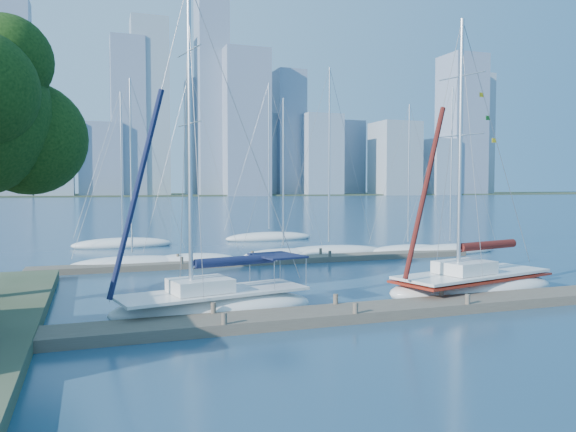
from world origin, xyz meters
name	(u,v)px	position (x,y,z in m)	size (l,w,h in m)	color
ground	(345,319)	(0.00, 0.00, 0.00)	(700.00, 700.00, 0.00)	#18364F
near_dock	(345,314)	(0.00, 0.00, 0.20)	(26.00, 2.00, 0.40)	brown
far_dock	(270,261)	(2.00, 16.00, 0.18)	(30.00, 1.80, 0.36)	brown
far_shore	(108,196)	(0.00, 320.00, 0.00)	(800.00, 100.00, 1.50)	#38472D
sailboat_navy	(214,288)	(-4.69, 2.32, 1.08)	(8.55, 4.31, 13.51)	silver
sailboat_maroon	(473,274)	(7.82, 2.45, 1.00)	(9.33, 4.92, 13.38)	silver
bg_boat_0	(132,263)	(-6.82, 17.23, 0.24)	(7.95, 4.85, 12.26)	silver
bg_boat_1	(192,260)	(-3.03, 17.29, 0.27)	(6.42, 2.87, 13.05)	silver
bg_boat_2	(283,255)	(3.73, 18.29, 0.25)	(6.11, 2.20, 11.72)	silver
bg_boat_3	(329,252)	(7.32, 18.35, 0.27)	(9.26, 5.17, 14.19)	silver
bg_boat_4	(408,250)	(13.73, 17.86, 0.24)	(6.79, 2.02, 11.72)	silver
bg_boat_5	(450,250)	(16.92, 16.97, 0.25)	(8.02, 2.94, 13.07)	silver
bg_boat_6	(123,244)	(-6.76, 29.80, 0.27)	(8.60, 5.14, 13.47)	silver
bg_boat_7	(269,237)	(6.86, 31.66, 0.29)	(8.87, 4.20, 15.32)	silver
skyline	(160,132)	(26.76, 290.08, 34.49)	(502.55, 51.31, 112.01)	#7D90A2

